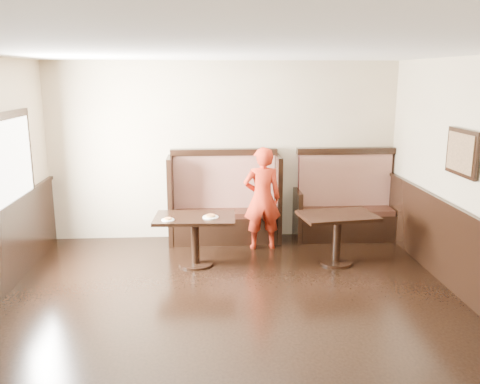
{
  "coord_description": "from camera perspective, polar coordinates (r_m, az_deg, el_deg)",
  "views": [
    {
      "loc": [
        -0.27,
        -4.49,
        2.59
      ],
      "look_at": [
        0.18,
        2.35,
        1.0
      ],
      "focal_mm": 38.0,
      "sensor_mm": 36.0,
      "label": 1
    }
  ],
  "objects": [
    {
      "name": "ground",
      "position": [
        5.19,
        -0.31,
        -16.89
      ],
      "size": [
        7.0,
        7.0,
        0.0
      ],
      "primitive_type": "plane",
      "color": "black",
      "rests_on": "ground"
    },
    {
      "name": "room_shell",
      "position": [
        5.14,
        -3.87,
        -8.91
      ],
      "size": [
        7.0,
        7.0,
        7.0
      ],
      "color": "#BDAF89",
      "rests_on": "ground"
    },
    {
      "name": "booth_main",
      "position": [
        8.06,
        -1.74,
        -1.78
      ],
      "size": [
        1.75,
        0.72,
        1.45
      ],
      "color": "black",
      "rests_on": "ground"
    },
    {
      "name": "booth_neighbor",
      "position": [
        8.36,
        11.74,
        -1.83
      ],
      "size": [
        1.65,
        0.72,
        1.45
      ],
      "color": "black",
      "rests_on": "ground"
    },
    {
      "name": "table_main",
      "position": [
        7.01,
        -5.07,
        -4.03
      ],
      "size": [
        1.13,
        0.74,
        0.7
      ],
      "rotation": [
        0.0,
        0.0,
        -0.05
      ],
      "color": "black",
      "rests_on": "ground"
    },
    {
      "name": "table_neighbor",
      "position": [
        7.19,
        10.87,
        -3.83
      ],
      "size": [
        1.1,
        0.8,
        0.71
      ],
      "rotation": [
        0.0,
        0.0,
        0.14
      ],
      "color": "black",
      "rests_on": "ground"
    },
    {
      "name": "child",
      "position": [
        7.61,
        2.51,
        -0.73
      ],
      "size": [
        0.59,
        0.41,
        1.56
      ],
      "primitive_type": "imported",
      "rotation": [
        0.0,
        0.0,
        3.2
      ],
      "color": "#AF2712",
      "rests_on": "ground"
    },
    {
      "name": "pizza_plate_left",
      "position": [
        6.82,
        -8.1,
        -3.06
      ],
      "size": [
        0.17,
        0.17,
        0.03
      ],
      "color": "white",
      "rests_on": "table_main"
    },
    {
      "name": "pizza_plate_right",
      "position": [
        6.89,
        -3.33,
        -2.76
      ],
      "size": [
        0.22,
        0.22,
        0.04
      ],
      "color": "white",
      "rests_on": "table_main"
    }
  ]
}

